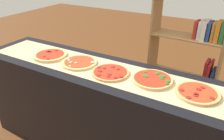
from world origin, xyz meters
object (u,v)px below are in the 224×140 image
at_px(pizza_pepperoni_0, 50,55).
at_px(pizza_spinach_3, 152,79).
at_px(pizza_pepperoni_2, 110,72).
at_px(pizza_pepperoni_4, 197,93).
at_px(bookshelf, 192,64).
at_px(pizza_mushroom_1, 79,62).

relative_size(pizza_pepperoni_0, pizza_spinach_3, 1.00).
height_order(pizza_pepperoni_2, pizza_pepperoni_4, pizza_pepperoni_4).
bearing_deg(pizza_pepperoni_0, pizza_pepperoni_4, 0.80).
relative_size(pizza_pepperoni_0, bookshelf, 0.21).
relative_size(pizza_mushroom_1, pizza_pepperoni_4, 1.04).
bearing_deg(pizza_mushroom_1, pizza_pepperoni_4, 0.48).
distance_m(pizza_mushroom_1, pizza_pepperoni_4, 0.99).
relative_size(pizza_pepperoni_2, bookshelf, 0.20).
distance_m(pizza_pepperoni_0, pizza_mushroom_1, 0.33).
bearing_deg(pizza_pepperoni_2, pizza_pepperoni_0, 178.53).
xyz_separation_m(pizza_spinach_3, bookshelf, (0.12, 1.01, -0.26)).
distance_m(pizza_pepperoni_2, bookshelf, 1.19).
bearing_deg(bookshelf, pizza_pepperoni_0, -136.47).
height_order(pizza_pepperoni_0, pizza_spinach_3, same).
height_order(pizza_pepperoni_4, bookshelf, bookshelf).
distance_m(pizza_pepperoni_0, pizza_spinach_3, 0.99).
height_order(pizza_mushroom_1, bookshelf, bookshelf).
height_order(pizza_pepperoni_0, pizza_pepperoni_4, pizza_pepperoni_0).
height_order(pizza_spinach_3, pizza_pepperoni_4, pizza_spinach_3).
distance_m(pizza_pepperoni_0, pizza_pepperoni_2, 0.66).
bearing_deg(bookshelf, pizza_pepperoni_2, -112.79).
bearing_deg(pizza_spinach_3, bookshelf, 83.26).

